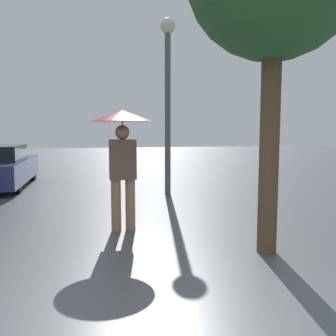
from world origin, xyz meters
The scene contains 2 objects.
pedestrian centered at (0.06, 3.60, 1.50)m, with size 1.01×1.01×1.96m.
street_lamp centered at (1.44, 6.81, 2.85)m, with size 0.38×0.38×4.35m.
Camera 1 is at (-0.40, -2.44, 1.68)m, focal length 40.00 mm.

